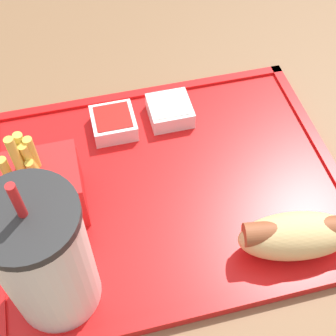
{
  "coord_description": "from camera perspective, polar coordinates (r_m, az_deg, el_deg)",
  "views": [
    {
      "loc": [
        0.04,
        0.27,
        1.19
      ],
      "look_at": [
        -0.04,
        -0.01,
        0.79
      ],
      "focal_mm": 50.0,
      "sensor_mm": 36.0,
      "label": 1
    }
  ],
  "objects": [
    {
      "name": "dining_table",
      "position": [
        0.86,
        -2.18,
        -18.09
      ],
      "size": [
        1.38,
        1.09,
        0.75
      ],
      "color": "brown",
      "rests_on": "ground_plane"
    },
    {
      "name": "food_tray",
      "position": [
        0.52,
        0.0,
        -2.28
      ],
      "size": [
        0.38,
        0.3,
        0.01
      ],
      "color": "red",
      "rests_on": "dining_table"
    },
    {
      "name": "soda_cup",
      "position": [
        0.41,
        -14.82,
        -10.64
      ],
      "size": [
        0.08,
        0.08,
        0.18
      ],
      "color": "silver",
      "rests_on": "food_tray"
    },
    {
      "name": "hot_dog_far",
      "position": [
        0.47,
        15.35,
        -7.89
      ],
      "size": [
        0.12,
        0.06,
        0.05
      ],
      "color": "#DBB270",
      "rests_on": "food_tray"
    },
    {
      "name": "fries_carton",
      "position": [
        0.49,
        -15.36,
        -2.48
      ],
      "size": [
        0.08,
        0.07,
        0.11
      ],
      "color": "red",
      "rests_on": "food_tray"
    },
    {
      "name": "sauce_cup_mayo",
      "position": [
        0.57,
        0.23,
        7.05
      ],
      "size": [
        0.05,
        0.05,
        0.02
      ],
      "color": "silver",
      "rests_on": "food_tray"
    },
    {
      "name": "sauce_cup_ketchup",
      "position": [
        0.56,
        -6.65,
        5.5
      ],
      "size": [
        0.05,
        0.05,
        0.02
      ],
      "color": "silver",
      "rests_on": "food_tray"
    }
  ]
}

